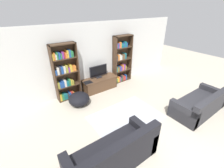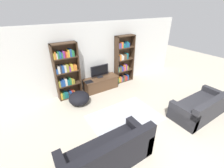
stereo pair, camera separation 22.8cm
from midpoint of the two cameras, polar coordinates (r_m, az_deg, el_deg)
The scene contains 11 objects.
ground_plane at distance 4.10m, azimuth 26.48°, elevation -25.57°, with size 18.00×18.00×0.00m, color beige.
wall_back at distance 5.98m, azimuth -6.22°, elevation 9.99°, with size 8.80×0.06×2.60m.
bookshelf_left at distance 5.54m, azimuth -15.93°, elevation 4.22°, with size 0.87×0.30×2.04m.
bookshelf_right at distance 6.64m, azimuth 5.23°, elevation 8.83°, with size 0.87×0.30×2.04m.
tv_stand at distance 6.17m, azimuth -3.17°, elevation 0.22°, with size 1.44×0.54×0.52m.
television at distance 6.00m, azimuth -3.63°, elevation 4.96°, with size 0.77×0.16×0.51m.
laptop at distance 5.75m, azimuth -7.74°, elevation 0.81°, with size 0.29×0.25×0.03m.
area_rug at distance 4.81m, azimuth 6.19°, elevation -12.58°, with size 2.12×1.49×0.02m.
couch_left_sectional at distance 3.51m, azimuth 0.41°, elevation -25.47°, with size 2.01×0.81×0.90m.
couch_right_sofa at distance 5.57m, azimuth 31.74°, elevation -7.60°, with size 1.97×0.89×0.76m.
beanbag_ottoman at distance 5.36m, azimuth -11.22°, elevation -5.33°, with size 0.72×0.72×0.46m, color black.
Camera 2 is at (-2.43, -0.94, 3.11)m, focal length 24.00 mm.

